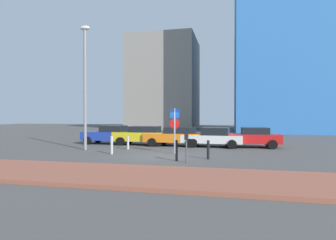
{
  "coord_description": "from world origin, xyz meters",
  "views": [
    {
      "loc": [
        3.74,
        -15.29,
        2.25
      ],
      "look_at": [
        -0.36,
        2.87,
        2.01
      ],
      "focal_mm": 29.72,
      "sensor_mm": 36.0,
      "label": 1
    }
  ],
  "objects": [
    {
      "name": "traffic_bollard_far",
      "position": [
        1.08,
        -1.55,
        0.53
      ],
      "size": [
        0.12,
        0.12,
        1.06
      ],
      "primitive_type": "cylinder",
      "color": "black",
      "rests_on": "ground"
    },
    {
      "name": "parked_car_blue",
      "position": [
        -5.89,
        5.78,
        0.77
      ],
      "size": [
        4.3,
        2.02,
        1.51
      ],
      "color": "#1E389E",
      "rests_on": "ground"
    },
    {
      "name": "street_lamp",
      "position": [
        -5.82,
        1.72,
        4.81
      ],
      "size": [
        0.7,
        0.36,
        8.33
      ],
      "color": "gray",
      "rests_on": "ground"
    },
    {
      "name": "traffic_bollard_mid",
      "position": [
        2.59,
        -0.63,
        0.5
      ],
      "size": [
        0.14,
        0.14,
        0.99
      ],
      "primitive_type": "cylinder",
      "color": "black",
      "rests_on": "ground"
    },
    {
      "name": "parked_car_orange",
      "position": [
        -0.34,
        5.5,
        0.76
      ],
      "size": [
        4.57,
        2.05,
        1.43
      ],
      "color": "orange",
      "rests_on": "ground"
    },
    {
      "name": "traffic_bollard_near",
      "position": [
        -3.18,
        0.1,
        0.54
      ],
      "size": [
        0.16,
        0.16,
        1.08
      ],
      "primitive_type": "cylinder",
      "color": "#B7B7BC",
      "rests_on": "ground"
    },
    {
      "name": "parked_car_white",
      "position": [
        2.48,
        5.37,
        0.74
      ],
      "size": [
        4.51,
        2.28,
        1.44
      ],
      "color": "white",
      "rests_on": "ground"
    },
    {
      "name": "ground_plane",
      "position": [
        0.0,
        0.0,
        0.0
      ],
      "size": [
        120.0,
        120.0,
        0.0
      ],
      "primitive_type": "plane",
      "color": "#4C4947"
    },
    {
      "name": "parking_sign_post",
      "position": [
        0.46,
        1.03,
        1.72
      ],
      "size": [
        0.6,
        0.11,
        2.74
      ],
      "color": "gray",
      "rests_on": "ground"
    },
    {
      "name": "traffic_bollard_edge",
      "position": [
        -3.11,
        2.6,
        0.45
      ],
      "size": [
        0.16,
        0.16,
        0.91
      ],
      "primitive_type": "cylinder",
      "color": "#B7B7BC",
      "rests_on": "ground"
    },
    {
      "name": "sidewalk_brick",
      "position": [
        0.0,
        -5.62,
        0.07
      ],
      "size": [
        40.0,
        3.68,
        0.14
      ],
      "primitive_type": "cube",
      "color": "#93513D",
      "rests_on": "ground"
    },
    {
      "name": "parking_meter",
      "position": [
        1.65,
        -1.97,
        0.9
      ],
      "size": [
        0.18,
        0.14,
        1.39
      ],
      "color": "#4C4C51",
      "rests_on": "ground"
    },
    {
      "name": "building_under_construction",
      "position": [
        -8.45,
        35.88,
        8.37
      ],
      "size": [
        11.93,
        11.75,
        16.74
      ],
      "primitive_type": "cube",
      "color": "gray",
      "rests_on": "ground"
    },
    {
      "name": "building_colorful_midrise",
      "position": [
        12.08,
        30.08,
        13.1
      ],
      "size": [
        15.35,
        17.57,
        26.21
      ],
      "primitive_type": "cube",
      "color": "#3372BF",
      "rests_on": "ground"
    },
    {
      "name": "parked_car_yellow",
      "position": [
        -3.02,
        5.67,
        0.78
      ],
      "size": [
        4.56,
        2.03,
        1.48
      ],
      "color": "gold",
      "rests_on": "ground"
    },
    {
      "name": "parked_car_red",
      "position": [
        5.16,
        5.71,
        0.75
      ],
      "size": [
        4.33,
        2.1,
        1.45
      ],
      "color": "red",
      "rests_on": "ground"
    }
  ]
}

